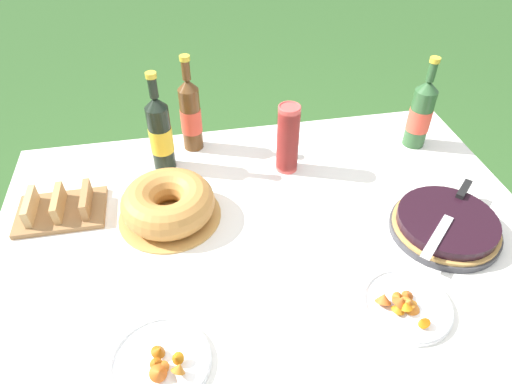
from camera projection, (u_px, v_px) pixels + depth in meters
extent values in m
plane|color=#335B28|center=(266.00, 356.00, 1.79)|extent=(16.00, 16.00, 0.00)
cube|color=brown|center=(270.00, 236.00, 1.35)|extent=(1.58, 1.11, 0.03)
cylinder|color=brown|center=(66.00, 233.00, 1.84)|extent=(0.06, 0.06, 0.66)
cylinder|color=brown|center=(404.00, 190.00, 2.04)|extent=(0.06, 0.06, 0.66)
cube|color=white|center=(270.00, 231.00, 1.33)|extent=(1.59, 1.12, 0.00)
cube|color=white|center=(240.00, 141.00, 1.78)|extent=(1.59, 0.00, 0.10)
cube|color=white|center=(508.00, 210.00, 1.48)|extent=(0.00, 1.12, 0.10)
cylinder|color=#38383D|center=(444.00, 229.00, 1.32)|extent=(0.31, 0.31, 0.02)
cylinder|color=tan|center=(446.00, 226.00, 1.31)|extent=(0.30, 0.30, 0.01)
cylinder|color=black|center=(447.00, 221.00, 1.30)|extent=(0.28, 0.28, 0.03)
cube|color=silver|center=(437.00, 236.00, 1.23)|extent=(0.16, 0.15, 0.00)
cube|color=black|center=(465.00, 190.00, 1.37)|extent=(0.08, 0.08, 0.01)
cylinder|color=tan|center=(170.00, 216.00, 1.37)|extent=(0.31, 0.31, 0.01)
torus|color=#BC7F3D|center=(168.00, 203.00, 1.34)|extent=(0.28, 0.28, 0.10)
cylinder|color=#E04C47|center=(287.00, 157.00, 1.53)|extent=(0.07, 0.07, 0.09)
cylinder|color=#E04C47|center=(287.00, 154.00, 1.52)|extent=(0.07, 0.07, 0.09)
cylinder|color=#E04C47|center=(287.00, 151.00, 1.51)|extent=(0.07, 0.07, 0.09)
cylinder|color=#E04C47|center=(287.00, 147.00, 1.50)|extent=(0.07, 0.07, 0.09)
cylinder|color=#E04C47|center=(288.00, 144.00, 1.49)|extent=(0.07, 0.07, 0.09)
cylinder|color=#E04C47|center=(288.00, 141.00, 1.49)|extent=(0.07, 0.07, 0.09)
cylinder|color=#E04C47|center=(288.00, 137.00, 1.48)|extent=(0.07, 0.07, 0.09)
cylinder|color=#E04C47|center=(288.00, 134.00, 1.47)|extent=(0.07, 0.07, 0.09)
cylinder|color=#E04C47|center=(288.00, 131.00, 1.46)|extent=(0.07, 0.07, 0.09)
cylinder|color=#E04C47|center=(289.00, 127.00, 1.45)|extent=(0.07, 0.07, 0.09)
cylinder|color=#E04C47|center=(289.00, 124.00, 1.44)|extent=(0.07, 0.07, 0.09)
cylinder|color=#E04C47|center=(289.00, 120.00, 1.43)|extent=(0.07, 0.07, 0.09)
torus|color=#E04C47|center=(290.00, 107.00, 1.40)|extent=(0.07, 0.07, 0.01)
cylinder|color=#2D562D|center=(419.00, 118.00, 1.60)|extent=(0.08, 0.08, 0.21)
cylinder|color=#E54C38|center=(419.00, 119.00, 1.60)|extent=(0.08, 0.08, 0.08)
cone|color=#2D562D|center=(428.00, 86.00, 1.52)|extent=(0.08, 0.08, 0.04)
cylinder|color=#2D562D|center=(432.00, 72.00, 1.49)|extent=(0.03, 0.03, 0.06)
cylinder|color=gold|center=(435.00, 60.00, 1.46)|extent=(0.03, 0.03, 0.02)
cylinder|color=brown|center=(191.00, 119.00, 1.58)|extent=(0.07, 0.07, 0.23)
cylinder|color=#E54C38|center=(191.00, 120.00, 1.59)|extent=(0.07, 0.07, 0.09)
cone|color=brown|center=(187.00, 84.00, 1.50)|extent=(0.07, 0.07, 0.04)
cylinder|color=brown|center=(186.00, 70.00, 1.46)|extent=(0.03, 0.03, 0.06)
cylinder|color=gold|center=(185.00, 58.00, 1.44)|extent=(0.03, 0.03, 0.02)
cylinder|color=black|center=(161.00, 138.00, 1.49)|extent=(0.07, 0.07, 0.23)
cylinder|color=yellow|center=(161.00, 139.00, 1.50)|extent=(0.08, 0.08, 0.09)
cone|color=black|center=(155.00, 102.00, 1.41)|extent=(0.07, 0.07, 0.04)
cylinder|color=black|center=(153.00, 88.00, 1.37)|extent=(0.03, 0.03, 0.06)
cylinder|color=gold|center=(151.00, 75.00, 1.35)|extent=(0.03, 0.03, 0.02)
cylinder|color=white|center=(407.00, 306.00, 1.13)|extent=(0.22, 0.22, 0.01)
torus|color=white|center=(407.00, 304.00, 1.12)|extent=(0.22, 0.22, 0.01)
cone|color=orange|center=(406.00, 305.00, 1.09)|extent=(0.04, 0.04, 0.03)
cone|color=#B1521C|center=(401.00, 301.00, 1.10)|extent=(0.05, 0.05, 0.04)
cone|color=#C86922|center=(409.00, 302.00, 1.10)|extent=(0.05, 0.05, 0.03)
cone|color=#BE7014|center=(399.00, 308.00, 1.10)|extent=(0.05, 0.05, 0.03)
cone|color=#AC4F19|center=(407.00, 295.00, 1.13)|extent=(0.04, 0.04, 0.02)
cone|color=#B3671D|center=(408.00, 301.00, 1.12)|extent=(0.06, 0.06, 0.04)
cone|color=#B65C0B|center=(423.00, 321.00, 1.07)|extent=(0.04, 0.04, 0.04)
cone|color=#C86B1F|center=(413.00, 309.00, 1.10)|extent=(0.05, 0.06, 0.04)
cone|color=#C35A20|center=(384.00, 298.00, 1.12)|extent=(0.06, 0.06, 0.04)
cone|color=#AC5817|center=(398.00, 297.00, 1.12)|extent=(0.04, 0.04, 0.04)
cylinder|color=white|center=(160.00, 362.00, 1.01)|extent=(0.23, 0.23, 0.01)
torus|color=white|center=(160.00, 361.00, 1.01)|extent=(0.22, 0.22, 0.01)
cone|color=#BB6B1F|center=(179.00, 368.00, 0.97)|extent=(0.04, 0.04, 0.04)
cone|color=#CB5B1B|center=(159.00, 373.00, 0.96)|extent=(0.05, 0.05, 0.04)
cone|color=#BA601F|center=(162.00, 367.00, 0.98)|extent=(0.04, 0.04, 0.03)
cone|color=#B56910|center=(177.00, 358.00, 0.99)|extent=(0.04, 0.04, 0.03)
cone|color=#AD5010|center=(156.00, 363.00, 0.98)|extent=(0.04, 0.04, 0.03)
cone|color=#A7550E|center=(159.00, 350.00, 1.01)|extent=(0.04, 0.04, 0.03)
cube|color=olive|center=(62.00, 211.00, 1.38)|extent=(0.26, 0.18, 0.02)
cube|color=tan|center=(30.00, 206.00, 1.35)|extent=(0.02, 0.14, 0.06)
cube|color=#B2844C|center=(58.00, 203.00, 1.36)|extent=(0.02, 0.14, 0.06)
cube|color=#9E7042|center=(86.00, 199.00, 1.37)|extent=(0.02, 0.14, 0.06)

